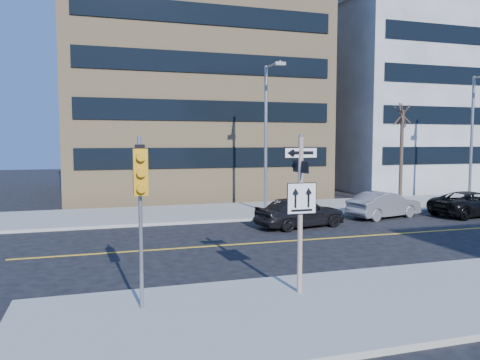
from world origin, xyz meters
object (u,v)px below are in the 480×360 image
object	(u,v)px
traffic_signal	(141,186)
street_tree_west	(402,117)
parked_car_c	(473,204)
streetlight_b	(475,130)
parked_car_b	(384,205)
sign_pole	(300,205)
streetlight_a	(267,128)
parked_car_a	(300,212)

from	to	relation	value
traffic_signal	street_tree_west	xyz separation A→B (m)	(17.00, 13.96, 2.50)
parked_car_c	streetlight_b	xyz separation A→B (m)	(3.50, 3.73, 4.08)
parked_car_b	streetlight_b	world-z (taller)	streetlight_b
sign_pole	parked_car_c	distance (m)	17.45
sign_pole	streetlight_b	distance (m)	22.48
streetlight_b	parked_car_b	bearing A→B (deg)	-161.29
sign_pole	streetlight_a	bearing A→B (deg)	73.23
sign_pole	parked_car_a	xyz separation A→B (m)	(4.16, 9.22, -1.69)
streetlight_b	street_tree_west	size ratio (longest dim) A/B	1.26
parked_car_a	parked_car_b	world-z (taller)	parked_car_a
parked_car_a	streetlight_b	world-z (taller)	streetlight_b
parked_car_c	street_tree_west	size ratio (longest dim) A/B	0.76
streetlight_a	sign_pole	bearing A→B (deg)	-106.77
parked_car_b	parked_car_a	bearing A→B (deg)	88.30
sign_pole	street_tree_west	bearing A→B (deg)	46.74
parked_car_b	street_tree_west	bearing A→B (deg)	-59.57
parked_car_b	street_tree_west	size ratio (longest dim) A/B	0.67
traffic_signal	parked_car_a	bearing A→B (deg)	48.94
streetlight_a	streetlight_b	world-z (taller)	same
parked_car_b	streetlight_b	xyz separation A→B (m)	(8.46, 2.86, 4.06)
sign_pole	traffic_signal	xyz separation A→B (m)	(-4.00, -0.15, 0.59)
streetlight_b	street_tree_west	xyz separation A→B (m)	(-5.00, 0.54, 0.77)
parked_car_a	street_tree_west	xyz separation A→B (m)	(8.84, 4.60, 4.78)
traffic_signal	parked_car_a	distance (m)	12.63
parked_car_c	street_tree_west	xyz separation A→B (m)	(-1.50, 4.27, 4.85)
streetlight_a	parked_car_a	bearing A→B (deg)	-87.77
sign_pole	streetlight_b	size ratio (longest dim) A/B	0.51
traffic_signal	streetlight_b	distance (m)	25.83
traffic_signal	parked_car_c	size ratio (longest dim) A/B	0.83
parked_car_b	streetlight_a	distance (m)	7.44
traffic_signal	sign_pole	bearing A→B (deg)	2.11
sign_pole	traffic_signal	distance (m)	4.05
parked_car_c	streetlight_a	distance (m)	11.87
traffic_signal	parked_car_b	xyz separation A→B (m)	(13.54, 10.55, -2.33)
sign_pole	parked_car_c	bearing A→B (deg)	33.33
traffic_signal	parked_car_a	size ratio (longest dim) A/B	0.92
traffic_signal	parked_car_c	world-z (taller)	traffic_signal
streetlight_a	street_tree_west	world-z (taller)	streetlight_a
sign_pole	parked_car_b	xyz separation A→B (m)	(9.54, 10.41, -1.74)
traffic_signal	street_tree_west	bearing A→B (deg)	39.39
parked_car_c	parked_car_b	bearing A→B (deg)	74.18
parked_car_c	streetlight_b	distance (m)	6.54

